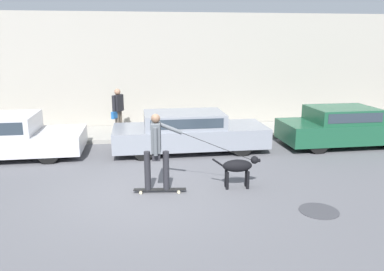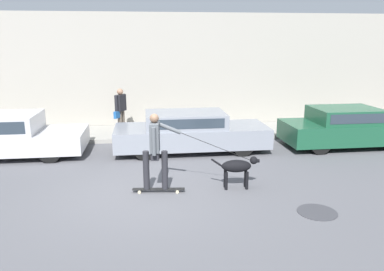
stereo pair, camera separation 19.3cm
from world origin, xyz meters
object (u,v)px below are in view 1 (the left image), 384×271
parked_car_0 (1,137)px  dog (239,167)px  pedestrian_with_bag (118,109)px  parked_car_2 (344,127)px  skateboarder (157,149)px  parked_car_1 (189,132)px

parked_car_0 → dog: bearing=-28.4°
pedestrian_with_bag → parked_car_2: bearing=-169.4°
parked_car_2 → pedestrian_with_bag: 7.50m
skateboarder → pedestrian_with_bag: bearing=107.3°
parked_car_0 → pedestrian_with_bag: size_ratio=2.91×
dog → parked_car_0: bearing=155.6°
parked_car_0 → parked_car_2: parked_car_2 is taller
parked_car_2 → parked_car_1: bearing=178.3°
parked_car_2 → pedestrian_with_bag: bearing=162.1°
skateboarder → parked_car_0: bearing=148.5°
parked_car_2 → skateboarder: (-6.03, -3.19, 0.40)m
parked_car_0 → dog: parked_car_0 is taller
parked_car_0 → parked_car_1: parked_car_0 is taller
parked_car_0 → skateboarder: size_ratio=1.66×
parked_car_0 → pedestrian_with_bag: bearing=31.9°
parked_car_1 → pedestrian_with_bag: (-2.22, 2.08, 0.40)m
skateboarder → pedestrian_with_bag: (-1.17, 5.28, -0.02)m
pedestrian_with_bag → parked_car_1: bearing=163.5°
parked_car_0 → skateboarder: 5.40m
dog → pedestrian_with_bag: bearing=122.3°
parked_car_2 → pedestrian_with_bag: pedestrian_with_bag is taller
parked_car_1 → skateboarder: skateboarder is taller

